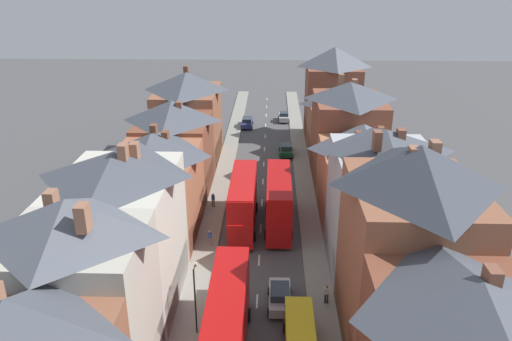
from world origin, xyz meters
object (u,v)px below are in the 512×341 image
Objects in this scene: double_decker_bus_far_approaching at (228,318)px; car_parked_left_a at (286,149)px; car_near_blue at (284,117)px; pedestrian_far_left at (213,199)px; street_lamp at (195,296)px; pedestrian_mid_left at (327,293)px; car_parked_right_a at (280,296)px; double_decker_bus_mid_street at (279,200)px; delivery_van at (300,332)px; double_decker_bus_lead at (243,201)px; pedestrian_mid_right at (210,237)px; car_near_silver at (247,122)px.

car_parked_left_a is at bearing 82.92° from double_decker_bus_far_approaching.
pedestrian_far_left is at bearing -104.03° from car_near_blue.
pedestrian_mid_left is at bearing 20.47° from street_lamp.
car_near_blue is 50.76m from car_parked_right_a.
double_decker_bus_mid_street is 13.65m from pedestrian_mid_left.
double_decker_bus_lead is at bearing 105.51° from delivery_van.
double_decker_bus_mid_street is at bearing 105.79° from pedestrian_mid_left.
pedestrian_mid_left is at bearing -39.63° from pedestrian_mid_right.
car_parked_right_a is at bearing -92.17° from car_parked_left_a.
double_decker_bus_lead is 2.41× the size of car_near_silver.
car_near_silver is at bearing 98.18° from double_decker_bus_mid_street.
double_decker_bus_lead reaches higher than delivery_van.
street_lamp reaches higher than double_decker_bus_mid_street.
double_decker_bus_far_approaching reaches higher than car_near_blue.
double_decker_bus_lead is 2.84× the size of car_near_blue.
pedestrian_mid_right is at bearing -85.77° from pedestrian_far_left.
double_decker_bus_far_approaching is 6.71× the size of pedestrian_far_left.
pedestrian_mid_right is 0.29× the size of street_lamp.
double_decker_bus_mid_street is 2.37× the size of car_parked_left_a.
double_decker_bus_lead reaches higher than car_near_silver.
car_parked_right_a is at bearing -84.08° from car_near_silver.
double_decker_bus_lead and double_decker_bus_far_approaching have the same top height.
car_parked_left_a is at bearing 77.01° from double_decker_bus_lead.
car_near_blue is 0.89× the size of car_parked_right_a.
pedestrian_far_left is at bearing 152.58° from double_decker_bus_mid_street.
double_decker_bus_lead is at bearing -102.99° from car_parked_left_a.
delivery_van is 3.23× the size of pedestrian_mid_left.
car_parked_right_a is at bearing -52.99° from pedestrian_mid_right.
car_near_silver is at bearing 85.76° from pedestrian_far_left.
street_lamp is at bearing -91.30° from car_near_silver.
double_decker_bus_lead reaches higher than pedestrian_mid_left.
double_decker_bus_mid_street reaches higher than pedestrian_mid_right.
car_near_silver is (-1.29, 34.29, -1.99)m from double_decker_bus_lead.
pedestrian_mid_left is at bearing 36.97° from double_decker_bus_far_approaching.
car_near_silver is (-1.29, 52.51, -1.99)m from double_decker_bus_far_approaching.
double_decker_bus_mid_street is 8.16m from pedestrian_mid_right.
pedestrian_mid_right is (-6.54, 8.67, 0.19)m from car_parked_right_a.
pedestrian_mid_left is (3.67, 0.22, 0.19)m from car_parked_right_a.
delivery_van reaches higher than car_near_blue.
car_parked_left_a is at bearing -64.51° from car_near_silver.
car_near_blue is 55.48m from delivery_van.
delivery_van is (0.00, -55.48, 0.50)m from car_near_blue.
car_near_blue is at bearing 90.00° from delivery_van.
delivery_van is at bearing -74.66° from car_parked_right_a.
car_near_silver is 2.78× the size of pedestrian_far_left.
car_near_blue is at bearing 79.45° from pedestrian_mid_right.
double_decker_bus_mid_street is 2.08× the size of delivery_van.
car_parked_right_a is (4.90, -47.25, 0.01)m from car_near_silver.
pedestrian_mid_left reaches higher than car_near_silver.
double_decker_bus_far_approaching is at bearing -78.14° from pedestrian_mid_right.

